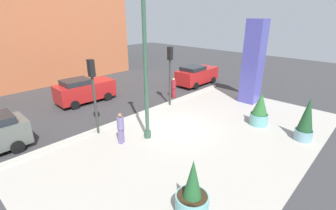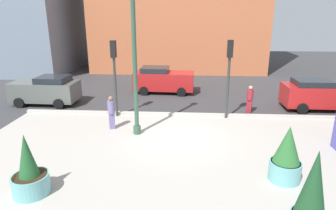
{
  "view_description": "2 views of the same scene",
  "coord_description": "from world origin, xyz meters",
  "px_view_note": "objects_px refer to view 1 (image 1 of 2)",
  "views": [
    {
      "loc": [
        -10.01,
        -8.64,
        6.49
      ],
      "look_at": [
        0.38,
        1.07,
        1.08
      ],
      "focal_mm": 26.04,
      "sensor_mm": 36.0,
      "label": 1
    },
    {
      "loc": [
        0.32,
        -12.54,
        5.58
      ],
      "look_at": [
        -0.53,
        0.69,
        1.39
      ],
      "focal_mm": 30.97,
      "sensor_mm": 36.0,
      "label": 2
    }
  ],
  "objects_px": {
    "traffic_light_corner": "(93,85)",
    "car_curb_west": "(85,90)",
    "potted_plant_near_left": "(192,194)",
    "potted_plant_mid_plaza": "(306,121)",
    "art_pillar_blue": "(253,62)",
    "pedestrian_on_sidewalk": "(174,87)",
    "lamp_post": "(146,70)",
    "potted_plant_curbside": "(260,110)",
    "traffic_light_far_side": "(170,67)",
    "pedestrian_by_curb": "(121,127)",
    "car_far_lane": "(197,75)"
  },
  "relations": [
    {
      "from": "lamp_post",
      "to": "potted_plant_near_left",
      "type": "bearing_deg",
      "value": -117.03
    },
    {
      "from": "art_pillar_blue",
      "to": "traffic_light_far_side",
      "type": "xyz_separation_m",
      "value": [
        -4.77,
        3.96,
        -0.15
      ]
    },
    {
      "from": "lamp_post",
      "to": "potted_plant_curbside",
      "type": "xyz_separation_m",
      "value": [
        5.81,
        -3.74,
        -2.87
      ]
    },
    {
      "from": "traffic_light_far_side",
      "to": "pedestrian_by_curb",
      "type": "xyz_separation_m",
      "value": [
        -5.96,
        -2.01,
        -1.95
      ]
    },
    {
      "from": "art_pillar_blue",
      "to": "traffic_light_corner",
      "type": "height_order",
      "value": "art_pillar_blue"
    },
    {
      "from": "lamp_post",
      "to": "pedestrian_by_curb",
      "type": "height_order",
      "value": "lamp_post"
    },
    {
      "from": "traffic_light_far_side",
      "to": "car_curb_west",
      "type": "height_order",
      "value": "traffic_light_far_side"
    },
    {
      "from": "art_pillar_blue",
      "to": "traffic_light_corner",
      "type": "relative_size",
      "value": 1.44
    },
    {
      "from": "art_pillar_blue",
      "to": "potted_plant_near_left",
      "type": "xyz_separation_m",
      "value": [
        -11.96,
        -3.68,
        -2.32
      ]
    },
    {
      "from": "art_pillar_blue",
      "to": "pedestrian_on_sidewalk",
      "type": "xyz_separation_m",
      "value": [
        -3.32,
        4.9,
        -2.15
      ]
    },
    {
      "from": "art_pillar_blue",
      "to": "car_far_lane",
      "type": "height_order",
      "value": "art_pillar_blue"
    },
    {
      "from": "traffic_light_far_side",
      "to": "pedestrian_on_sidewalk",
      "type": "height_order",
      "value": "traffic_light_far_side"
    },
    {
      "from": "art_pillar_blue",
      "to": "potted_plant_mid_plaza",
      "type": "bearing_deg",
      "value": -127.36
    },
    {
      "from": "car_far_lane",
      "to": "traffic_light_corner",
      "type": "bearing_deg",
      "value": -170.58
    },
    {
      "from": "potted_plant_near_left",
      "to": "pedestrian_on_sidewalk",
      "type": "xyz_separation_m",
      "value": [
        8.63,
        8.58,
        0.17
      ]
    },
    {
      "from": "potted_plant_near_left",
      "to": "traffic_light_corner",
      "type": "relative_size",
      "value": 0.49
    },
    {
      "from": "lamp_post",
      "to": "traffic_light_corner",
      "type": "relative_size",
      "value": 1.83
    },
    {
      "from": "potted_plant_curbside",
      "to": "car_far_lane",
      "type": "height_order",
      "value": "potted_plant_curbside"
    },
    {
      "from": "lamp_post",
      "to": "pedestrian_on_sidewalk",
      "type": "height_order",
      "value": "lamp_post"
    },
    {
      "from": "potted_plant_near_left",
      "to": "traffic_light_corner",
      "type": "xyz_separation_m",
      "value": [
        1.01,
        7.56,
        2.15
      ]
    },
    {
      "from": "art_pillar_blue",
      "to": "pedestrian_by_curb",
      "type": "height_order",
      "value": "art_pillar_blue"
    },
    {
      "from": "potted_plant_near_left",
      "to": "traffic_light_far_side",
      "type": "xyz_separation_m",
      "value": [
        7.19,
        7.65,
        2.17
      ]
    },
    {
      "from": "art_pillar_blue",
      "to": "potted_plant_mid_plaza",
      "type": "distance_m",
      "value": 6.51
    },
    {
      "from": "pedestrian_by_curb",
      "to": "potted_plant_curbside",
      "type": "bearing_deg",
      "value": -30.88
    },
    {
      "from": "potted_plant_near_left",
      "to": "car_far_lane",
      "type": "height_order",
      "value": "potted_plant_near_left"
    },
    {
      "from": "pedestrian_by_curb",
      "to": "lamp_post",
      "type": "bearing_deg",
      "value": -22.04
    },
    {
      "from": "potted_plant_near_left",
      "to": "potted_plant_mid_plaza",
      "type": "height_order",
      "value": "potted_plant_mid_plaza"
    },
    {
      "from": "potted_plant_mid_plaza",
      "to": "car_far_lane",
      "type": "bearing_deg",
      "value": 65.81
    },
    {
      "from": "potted_plant_mid_plaza",
      "to": "car_far_lane",
      "type": "height_order",
      "value": "potted_plant_mid_plaza"
    },
    {
      "from": "car_curb_west",
      "to": "potted_plant_curbside",
      "type": "bearing_deg",
      "value": -65.83
    },
    {
      "from": "traffic_light_corner",
      "to": "car_curb_west",
      "type": "distance_m",
      "value": 6.07
    },
    {
      "from": "lamp_post",
      "to": "art_pillar_blue",
      "type": "xyz_separation_m",
      "value": [
        9.36,
        -1.4,
        -0.74
      ]
    },
    {
      "from": "pedestrian_by_curb",
      "to": "pedestrian_on_sidewalk",
      "type": "distance_m",
      "value": 7.97
    },
    {
      "from": "pedestrian_on_sidewalk",
      "to": "car_far_lane",
      "type": "bearing_deg",
      "value": 12.5
    },
    {
      "from": "pedestrian_by_curb",
      "to": "pedestrian_on_sidewalk",
      "type": "bearing_deg",
      "value": 21.69
    },
    {
      "from": "potted_plant_near_left",
      "to": "traffic_light_corner",
      "type": "height_order",
      "value": "traffic_light_corner"
    },
    {
      "from": "potted_plant_mid_plaza",
      "to": "potted_plant_curbside",
      "type": "height_order",
      "value": "potted_plant_mid_plaza"
    },
    {
      "from": "potted_plant_mid_plaza",
      "to": "pedestrian_by_curb",
      "type": "height_order",
      "value": "potted_plant_mid_plaza"
    },
    {
      "from": "lamp_post",
      "to": "potted_plant_mid_plaza",
      "type": "relative_size",
      "value": 3.19
    },
    {
      "from": "potted_plant_near_left",
      "to": "traffic_light_corner",
      "type": "distance_m",
      "value": 7.92
    },
    {
      "from": "potted_plant_near_left",
      "to": "potted_plant_mid_plaza",
      "type": "distance_m",
      "value": 8.29
    },
    {
      "from": "lamp_post",
      "to": "art_pillar_blue",
      "type": "distance_m",
      "value": 9.5
    },
    {
      "from": "art_pillar_blue",
      "to": "car_far_lane",
      "type": "distance_m",
      "value": 6.34
    },
    {
      "from": "art_pillar_blue",
      "to": "car_curb_west",
      "type": "bearing_deg",
      "value": 133.51
    },
    {
      "from": "art_pillar_blue",
      "to": "pedestrian_by_curb",
      "type": "relative_size",
      "value": 3.56
    },
    {
      "from": "potted_plant_mid_plaza",
      "to": "pedestrian_by_curb",
      "type": "bearing_deg",
      "value": 135.24
    },
    {
      "from": "potted_plant_curbside",
      "to": "pedestrian_by_curb",
      "type": "xyz_separation_m",
      "value": [
        -7.18,
        4.29,
        0.03
      ]
    },
    {
      "from": "potted_plant_near_left",
      "to": "pedestrian_by_curb",
      "type": "bearing_deg",
      "value": 77.66
    },
    {
      "from": "lamp_post",
      "to": "potted_plant_mid_plaza",
      "type": "bearing_deg",
      "value": -48.61
    },
    {
      "from": "art_pillar_blue",
      "to": "potted_plant_curbside",
      "type": "height_order",
      "value": "art_pillar_blue"
    }
  ]
}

